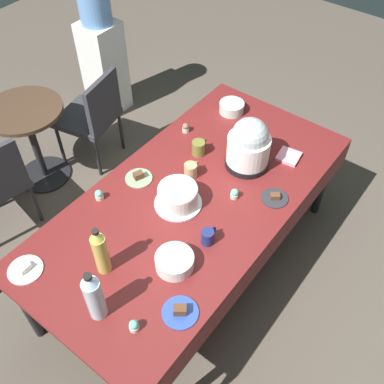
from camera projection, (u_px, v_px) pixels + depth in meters
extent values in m
plane|color=brown|center=(192.00, 265.00, 3.29)|extent=(9.00, 9.00, 0.00)
cube|color=maroon|center=(192.00, 200.00, 2.75)|extent=(2.20, 1.10, 0.04)
cylinder|color=black|center=(324.00, 180.00, 3.38)|extent=(0.06, 0.06, 0.71)
cylinder|color=black|center=(26.00, 307.00, 2.68)|extent=(0.06, 0.06, 0.71)
cylinder|color=black|center=(222.00, 131.00, 3.76)|extent=(0.06, 0.06, 0.71)
cube|color=maroon|center=(266.00, 255.00, 2.61)|extent=(2.20, 0.01, 0.18)
cube|color=maroon|center=(129.00, 174.00, 3.05)|extent=(2.20, 0.01, 0.18)
cylinder|color=silver|center=(178.00, 203.00, 2.70)|extent=(0.29, 0.29, 0.01)
cylinder|color=white|center=(178.00, 196.00, 2.65)|extent=(0.24, 0.24, 0.12)
cylinder|color=white|center=(178.00, 189.00, 2.60)|extent=(0.23, 0.23, 0.01)
cylinder|color=black|center=(247.00, 162.00, 2.92)|extent=(0.29, 0.29, 0.04)
cylinder|color=white|center=(248.00, 149.00, 2.83)|extent=(0.27, 0.27, 0.18)
sphere|color=#B2BCC1|center=(250.00, 136.00, 2.75)|extent=(0.23, 0.23, 0.23)
cylinder|color=#B2C6BC|center=(232.00, 107.00, 3.28)|extent=(0.18, 0.18, 0.07)
cylinder|color=silver|center=(175.00, 262.00, 2.38)|extent=(0.21, 0.21, 0.08)
cylinder|color=white|center=(25.00, 270.00, 2.38)|extent=(0.19, 0.19, 0.01)
cube|color=white|center=(24.00, 268.00, 2.37)|extent=(0.07, 0.05, 0.03)
cylinder|color=#2D2D33|center=(275.00, 198.00, 2.73)|extent=(0.17, 0.17, 0.01)
cube|color=brown|center=(275.00, 196.00, 2.71)|extent=(0.07, 0.07, 0.03)
cylinder|color=#8CA87F|center=(139.00, 178.00, 2.84)|extent=(0.17, 0.17, 0.01)
cube|color=brown|center=(138.00, 175.00, 2.82)|extent=(0.07, 0.06, 0.04)
cylinder|color=#2D4CB2|center=(180.00, 313.00, 2.22)|extent=(0.19, 0.19, 0.01)
cube|color=brown|center=(180.00, 310.00, 2.20)|extent=(0.08, 0.08, 0.05)
cylinder|color=beige|center=(186.00, 130.00, 3.14)|extent=(0.05, 0.05, 0.03)
sphere|color=brown|center=(186.00, 126.00, 3.12)|extent=(0.05, 0.05, 0.05)
cylinder|color=beige|center=(99.00, 197.00, 2.72)|extent=(0.05, 0.05, 0.03)
sphere|color=#6BC6B2|center=(99.00, 194.00, 2.70)|extent=(0.05, 0.05, 0.05)
cylinder|color=beige|center=(234.00, 196.00, 2.73)|extent=(0.05, 0.05, 0.03)
sphere|color=#6BC6B2|center=(235.00, 192.00, 2.70)|extent=(0.05, 0.05, 0.05)
cylinder|color=beige|center=(134.00, 327.00, 2.16)|extent=(0.05, 0.05, 0.03)
sphere|color=#6BC6B2|center=(134.00, 325.00, 2.13)|extent=(0.05, 0.05, 0.05)
cylinder|color=gold|center=(101.00, 254.00, 2.30)|extent=(0.08, 0.08, 0.26)
cone|color=gold|center=(96.00, 236.00, 2.18)|extent=(0.07, 0.07, 0.05)
cylinder|color=black|center=(95.00, 232.00, 2.16)|extent=(0.04, 0.04, 0.02)
cylinder|color=silver|center=(95.00, 299.00, 2.12)|extent=(0.09, 0.09, 0.27)
cone|color=silver|center=(89.00, 281.00, 2.00)|extent=(0.08, 0.08, 0.05)
cylinder|color=black|center=(88.00, 277.00, 1.98)|extent=(0.04, 0.04, 0.02)
cylinder|color=tan|center=(191.00, 171.00, 2.82)|extent=(0.08, 0.08, 0.10)
torus|color=tan|center=(196.00, 165.00, 2.85)|extent=(0.06, 0.01, 0.06)
cylinder|color=navy|center=(207.00, 237.00, 2.48)|extent=(0.07, 0.07, 0.09)
torus|color=navy|center=(213.00, 231.00, 2.50)|extent=(0.06, 0.01, 0.06)
cylinder|color=olive|center=(198.00, 148.00, 2.96)|extent=(0.09, 0.09, 0.10)
torus|color=olive|center=(203.00, 143.00, 2.99)|extent=(0.06, 0.01, 0.06)
cube|color=pink|center=(289.00, 156.00, 2.96)|extent=(0.16, 0.16, 0.02)
cylinder|color=black|center=(12.00, 177.00, 3.61)|extent=(0.03, 0.03, 0.40)
cylinder|color=black|center=(36.00, 204.00, 3.43)|extent=(0.03, 0.03, 0.40)
cube|color=#333338|center=(87.00, 118.00, 3.77)|extent=(0.52, 0.52, 0.05)
cube|color=#333338|center=(103.00, 102.00, 3.55)|extent=(0.42, 0.13, 0.40)
cylinder|color=black|center=(85.00, 120.00, 4.11)|extent=(0.04, 0.04, 0.40)
cylinder|color=black|center=(61.00, 145.00, 3.88)|extent=(0.04, 0.04, 0.40)
cylinder|color=black|center=(121.00, 131.00, 4.00)|extent=(0.04, 0.04, 0.40)
cylinder|color=black|center=(98.00, 158.00, 3.77)|extent=(0.04, 0.04, 0.40)
cylinder|color=#473323|center=(23.00, 110.00, 3.39)|extent=(0.60, 0.60, 0.03)
cylinder|color=black|center=(35.00, 145.00, 3.65)|extent=(0.06, 0.06, 0.67)
cylinder|color=black|center=(45.00, 174.00, 3.90)|extent=(0.44, 0.44, 0.02)
cube|color=silver|center=(105.00, 68.00, 4.23)|extent=(0.32, 0.32, 0.90)
cylinder|color=#6699D8|center=(94.00, 4.00, 3.77)|extent=(0.28, 0.28, 0.34)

